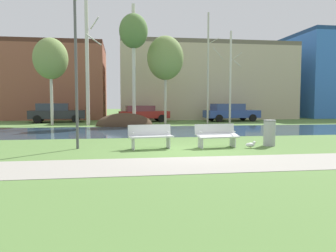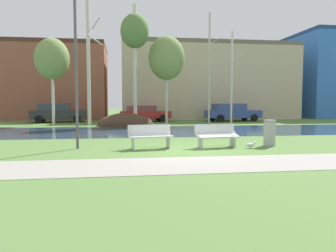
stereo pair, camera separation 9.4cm
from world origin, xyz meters
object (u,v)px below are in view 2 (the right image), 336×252
trash_bin (270,132)px  streetlamp (76,46)px  bench_left (150,136)px  seagull (251,145)px  parked_hatch_third_blue (232,112)px  bench_right (216,135)px  parked_van_nearest_dark (58,112)px  parked_sedan_second_red (144,113)px

trash_bin → streetlamp: bearing=178.0°
bench_left → seagull: (3.67, -0.39, -0.34)m
bench_left → streetlamp: bearing=171.9°
parked_hatch_third_blue → streetlamp: bearing=-125.7°
trash_bin → bench_right: bearing=-177.0°
bench_right → parked_van_nearest_dark: (-8.89, 16.63, 0.36)m
streetlamp → parked_sedan_second_red: 16.65m
bench_left → parked_hatch_third_blue: bearing=61.7°
trash_bin → parked_van_nearest_dark: size_ratio=0.22×
bench_left → trash_bin: trash_bin is taller
parked_sedan_second_red → parked_hatch_third_blue: 7.74m
bench_left → trash_bin: bearing=1.4°
streetlamp → parked_van_nearest_dark: (-3.77, 16.26, -2.88)m
bench_right → trash_bin: size_ratio=1.65×
trash_bin → parked_sedan_second_red: bearing=103.1°
parked_sedan_second_red → parked_hatch_third_blue: bearing=-3.0°
parked_hatch_third_blue → bench_right: bearing=-110.9°
bench_left → parked_van_nearest_dark: (-6.40, 16.63, 0.36)m
seagull → parked_hatch_third_blue: size_ratio=0.09×
seagull → parked_sedan_second_red: 17.02m
streetlamp → trash_bin: bearing=-2.0°
parked_van_nearest_dark → parked_hatch_third_blue: bearing=-2.5°
parked_van_nearest_dark → parked_hatch_third_blue: size_ratio=0.94×
seagull → streetlamp: 7.29m
bench_right → parked_van_nearest_dark: size_ratio=0.36×
bench_right → seagull: (1.19, -0.39, -0.34)m
bench_right → parked_sedan_second_red: 16.46m
seagull → streetlamp: size_ratio=0.08×
seagull → parked_hatch_third_blue: 17.11m
bench_left → parked_van_nearest_dark: parked_van_nearest_dark is taller
streetlamp → parked_sedan_second_red: bearing=77.7°
bench_left → streetlamp: (-2.64, 0.37, 3.24)m
bench_right → parked_hatch_third_blue: (6.11, 15.98, 0.34)m
streetlamp → parked_hatch_third_blue: (11.23, 15.60, -2.90)m
bench_right → parked_sedan_second_red: bearing=95.6°
parked_sedan_second_red → parked_hatch_third_blue: (7.73, -0.40, 0.07)m
parked_van_nearest_dark → streetlamp: bearing=-76.9°
seagull → bench_right: bearing=161.7°
trash_bin → parked_hatch_third_blue: parked_hatch_third_blue is taller
parked_sedan_second_red → parked_hatch_third_blue: parked_hatch_third_blue is taller
bench_right → streetlamp: (-5.12, 0.37, 3.24)m
bench_right → bench_left: bearing=180.0°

